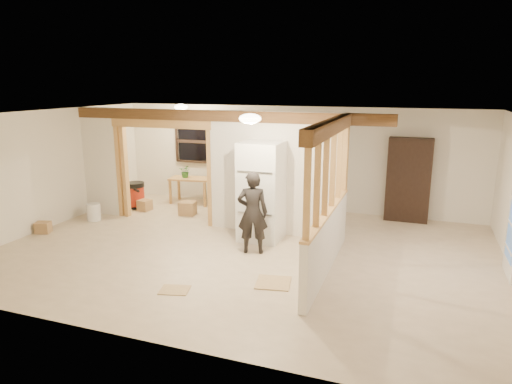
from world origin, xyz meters
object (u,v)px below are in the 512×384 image
at_px(shop_vac, 136,195).
at_px(bookshelf, 408,180).
at_px(work_table, 191,191).
at_px(woman, 253,213).
at_px(refrigerator, 262,191).

distance_m(shop_vac, bookshelf, 6.51).
relative_size(work_table, shop_vac, 1.65).
bearing_deg(work_table, shop_vac, -150.84).
bearing_deg(woman, work_table, -62.12).
height_order(refrigerator, bookshelf, refrigerator).
xyz_separation_m(woman, shop_vac, (-3.82, 1.92, -0.43)).
relative_size(refrigerator, shop_vac, 2.99).
distance_m(work_table, shop_vac, 1.40).
height_order(woman, shop_vac, woman).
bearing_deg(shop_vac, bookshelf, 9.98).
bearing_deg(bookshelf, shop_vac, -170.02).
distance_m(work_table, bookshelf, 5.31).
xyz_separation_m(woman, work_table, (-2.70, 2.77, -0.42)).
bearing_deg(bookshelf, woman, -130.16).
height_order(woman, bookshelf, bookshelf).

